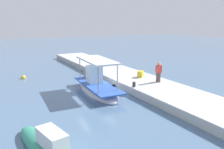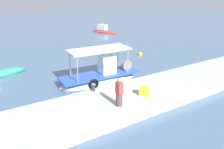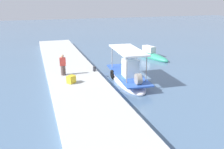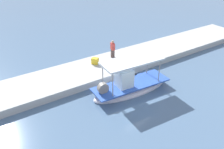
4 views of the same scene
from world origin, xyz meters
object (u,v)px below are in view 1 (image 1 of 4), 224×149
at_px(marker_buoy, 23,78).
at_px(main_fishing_boat, 97,86).
at_px(cargo_crate, 140,74).
at_px(mooring_bollard, 134,84).
at_px(fisherman_near_bollard, 159,73).
at_px(moored_boat_near, 48,148).

bearing_deg(marker_buoy, main_fishing_boat, -149.47).
relative_size(cargo_crate, marker_buoy, 1.19).
bearing_deg(main_fishing_boat, mooring_bollard, -129.91).
height_order(fisherman_near_bollard, moored_boat_near, fisherman_near_bollard).
relative_size(marker_buoy, moored_boat_near, 0.09).
xyz_separation_m(fisherman_near_bollard, moored_boat_near, (-5.18, 10.32, -1.08)).
relative_size(mooring_bollard, moored_boat_near, 0.07).
bearing_deg(marker_buoy, cargo_crate, -128.13).
height_order(main_fishing_boat, fisherman_near_bollard, main_fishing_boat).
xyz_separation_m(main_fishing_boat, moored_boat_near, (-6.79, 5.53, -0.21)).
bearing_deg(mooring_bollard, fisherman_near_bollard, -84.47).
xyz_separation_m(mooring_bollard, cargo_crate, (2.30, -2.27, 0.09)).
bearing_deg(moored_boat_near, cargo_crate, -54.19).
xyz_separation_m(marker_buoy, moored_boat_near, (-14.18, 1.18, 0.15)).
bearing_deg(fisherman_near_bollard, main_fishing_boat, 71.39).
xyz_separation_m(fisherman_near_bollard, marker_buoy, (9.00, 9.14, -1.23)).
distance_m(cargo_crate, moored_boat_near, 12.38).
bearing_deg(cargo_crate, mooring_bollard, 135.41).
bearing_deg(fisherman_near_bollard, marker_buoy, 45.44).
bearing_deg(mooring_bollard, cargo_crate, -44.59).
height_order(main_fishing_boat, mooring_bollard, main_fishing_boat).
height_order(mooring_bollard, moored_boat_near, moored_boat_near).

